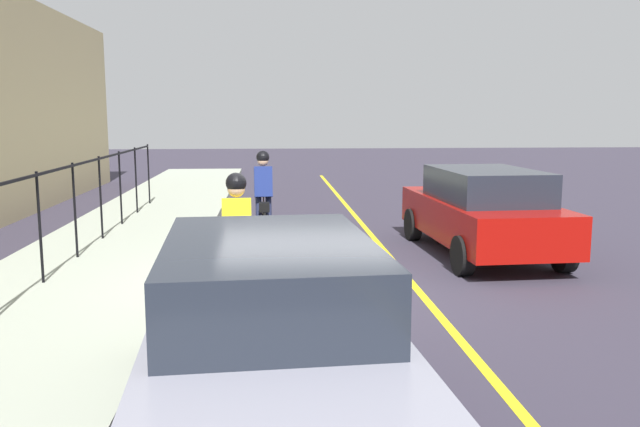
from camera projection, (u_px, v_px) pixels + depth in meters
ground_plane at (308, 290)px, 9.53m from camera, size 80.00×80.00×0.00m
lane_line_centre at (416, 288)px, 9.65m from camera, size 36.00×0.12×0.01m
sidewalk at (69, 290)px, 9.26m from camera, size 40.00×3.20×0.15m
iron_fence at (57, 195)px, 10.03m from camera, size 15.26×0.04×1.60m
cyclist_lead at (263, 196)px, 13.10m from camera, size 1.71×0.37×1.83m
cyclist_follow at (237, 245)px, 8.20m from camera, size 1.71×0.37×1.83m
patrol_sedan at (482, 210)px, 11.81m from camera, size 4.48×2.10×1.58m
parked_sedan_rear at (271, 339)px, 5.02m from camera, size 4.51×2.15×1.58m
traffic_cone_near at (222, 242)px, 11.55m from camera, size 0.36×0.36×0.63m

